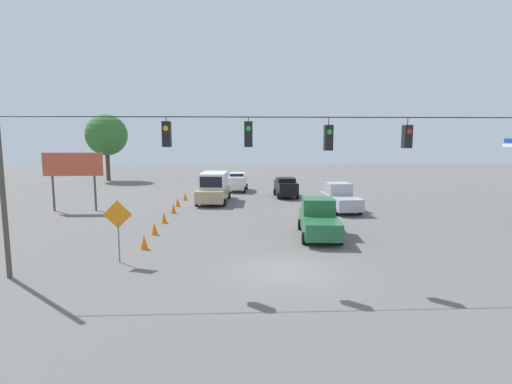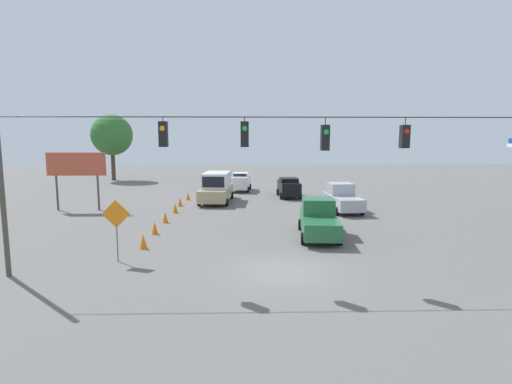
% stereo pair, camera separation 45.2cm
% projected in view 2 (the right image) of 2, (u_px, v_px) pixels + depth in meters
% --- Properties ---
extents(ground_plane, '(140.00, 140.00, 0.00)m').
position_uv_depth(ground_plane, '(283.00, 271.00, 16.88)').
color(ground_plane, '#605E5B').
extents(overhead_signal_span, '(22.67, 0.38, 7.26)m').
position_uv_depth(overhead_signal_span, '(284.00, 163.00, 15.95)').
color(overhead_signal_span, '#4C473D').
rests_on(overhead_signal_span, ground_plane).
extents(pickup_truck_green_crossing_near, '(2.53, 5.50, 2.12)m').
position_uv_depth(pickup_truck_green_crossing_near, '(319.00, 219.00, 22.81)').
color(pickup_truck_green_crossing_near, '#236038').
rests_on(pickup_truck_green_crossing_near, ground_plane).
extents(box_truck_tan_withflow_far, '(2.88, 6.50, 2.60)m').
position_uv_depth(box_truck_tan_withflow_far, '(216.00, 187.00, 35.18)').
color(box_truck_tan_withflow_far, tan).
rests_on(box_truck_tan_withflow_far, ground_plane).
extents(sedan_white_withflow_deep, '(2.27, 4.21, 1.96)m').
position_uv_depth(sedan_white_withflow_deep, '(241.00, 181.00, 42.57)').
color(sedan_white_withflow_deep, silver).
rests_on(sedan_white_withflow_deep, ground_plane).
extents(sedan_black_oncoming_deep, '(2.10, 4.31, 1.85)m').
position_uv_depth(sedan_black_oncoming_deep, '(289.00, 187.00, 38.12)').
color(sedan_black_oncoming_deep, black).
rests_on(sedan_black_oncoming_deep, ground_plane).
extents(pickup_truck_silver_oncoming_far, '(2.42, 5.15, 2.12)m').
position_uv_depth(pickup_truck_silver_oncoming_far, '(342.00, 198.00, 30.77)').
color(pickup_truck_silver_oncoming_far, '#A8AAB2').
rests_on(pickup_truck_silver_oncoming_far, ground_plane).
extents(traffic_cone_nearest, '(0.39, 0.39, 0.74)m').
position_uv_depth(traffic_cone_nearest, '(143.00, 241.00, 20.26)').
color(traffic_cone_nearest, orange).
rests_on(traffic_cone_nearest, ground_plane).
extents(traffic_cone_second, '(0.39, 0.39, 0.74)m').
position_uv_depth(traffic_cone_second, '(155.00, 228.00, 23.33)').
color(traffic_cone_second, orange).
rests_on(traffic_cone_second, ground_plane).
extents(traffic_cone_third, '(0.39, 0.39, 0.74)m').
position_uv_depth(traffic_cone_third, '(165.00, 217.00, 26.51)').
color(traffic_cone_third, orange).
rests_on(traffic_cone_third, ground_plane).
extents(traffic_cone_fourth, '(0.39, 0.39, 0.74)m').
position_uv_depth(traffic_cone_fourth, '(175.00, 208.00, 30.02)').
color(traffic_cone_fourth, orange).
rests_on(traffic_cone_fourth, ground_plane).
extents(traffic_cone_fifth, '(0.39, 0.39, 0.74)m').
position_uv_depth(traffic_cone_fifth, '(180.00, 202.00, 32.99)').
color(traffic_cone_fifth, orange).
rests_on(traffic_cone_fifth, ground_plane).
extents(traffic_cone_farthest, '(0.39, 0.39, 0.74)m').
position_uv_depth(traffic_cone_farthest, '(188.00, 196.00, 36.32)').
color(traffic_cone_farthest, orange).
rests_on(traffic_cone_farthest, ground_plane).
extents(roadside_billboard, '(4.53, 0.16, 4.50)m').
position_uv_depth(roadside_billboard, '(76.00, 168.00, 30.77)').
color(roadside_billboard, '#4C473D').
rests_on(roadside_billboard, ground_plane).
extents(work_zone_sign, '(1.27, 0.06, 2.84)m').
position_uv_depth(work_zone_sign, '(116.00, 219.00, 17.91)').
color(work_zone_sign, slate).
rests_on(work_zone_sign, ground_plane).
extents(tree_horizon_left, '(5.39, 5.39, 8.75)m').
position_uv_depth(tree_horizon_left, '(112.00, 135.00, 52.91)').
color(tree_horizon_left, '#4C3823').
rests_on(tree_horizon_left, ground_plane).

